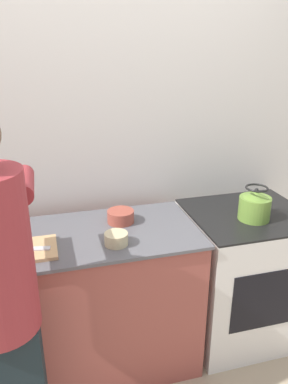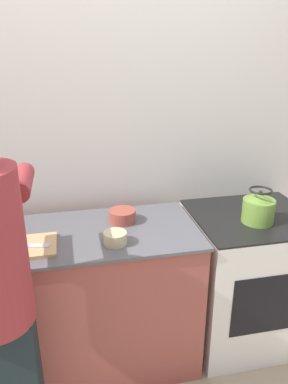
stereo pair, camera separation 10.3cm
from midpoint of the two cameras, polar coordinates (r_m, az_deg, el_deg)
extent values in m
cube|color=silver|center=(2.37, -6.54, 7.72)|extent=(8.00, 0.05, 2.60)
cube|color=#9E4C42|center=(2.33, -13.66, -16.80)|extent=(1.54, 0.60, 0.88)
cube|color=#56565B|center=(2.08, -14.72, -7.04)|extent=(1.57, 0.62, 0.02)
cube|color=silver|center=(2.61, 13.62, -12.11)|extent=(0.73, 0.66, 0.87)
cube|color=black|center=(2.40, 14.53, -3.25)|extent=(0.73, 0.66, 0.01)
cube|color=black|center=(2.36, 17.58, -15.28)|extent=(0.51, 0.01, 0.38)
cylinder|color=maroon|center=(1.72, -19.48, 1.14)|extent=(0.09, 0.30, 0.09)
cube|color=tan|center=(1.99, -20.17, -8.52)|extent=(0.39, 0.24, 0.02)
cube|color=silver|center=(1.96, -17.66, -8.25)|extent=(0.15, 0.06, 0.01)
cube|color=black|center=(1.99, -20.94, -8.25)|extent=(0.09, 0.04, 0.01)
cylinder|color=olive|center=(2.30, 15.26, -2.42)|extent=(0.19, 0.19, 0.14)
cone|color=olive|center=(2.27, 15.47, -0.40)|extent=(0.15, 0.15, 0.03)
sphere|color=black|center=(2.26, 15.54, 0.28)|extent=(0.02, 0.02, 0.02)
torus|color=black|center=(2.25, 15.57, 0.59)|extent=(0.13, 0.13, 0.01)
cylinder|color=#9E4738|center=(2.18, -4.93, -3.74)|extent=(0.16, 0.16, 0.07)
cylinder|color=#C6B789|center=(1.95, -5.79, -7.13)|extent=(0.12, 0.12, 0.06)
camera|label=1|loc=(0.05, -91.52, -0.60)|focal=35.00mm
camera|label=2|loc=(0.05, 88.48, 0.60)|focal=35.00mm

